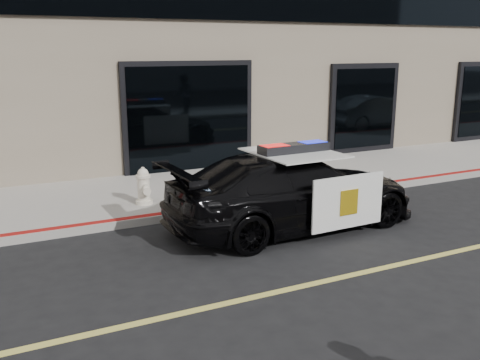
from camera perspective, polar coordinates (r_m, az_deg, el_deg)
name	(u,v)px	position (r m, az deg, el deg)	size (l,w,h in m)	color
ground	(415,261)	(8.70, 18.21, -8.20)	(120.00, 120.00, 0.00)	black
sidewalk_n	(256,182)	(12.74, 1.67, -0.19)	(60.00, 3.50, 0.15)	gray
police_car	(293,190)	(9.63, 5.68, -1.09)	(2.34, 4.85, 1.54)	black
fire_hydrant	(144,187)	(10.75, -10.23, -0.73)	(0.34, 0.47, 0.74)	silver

